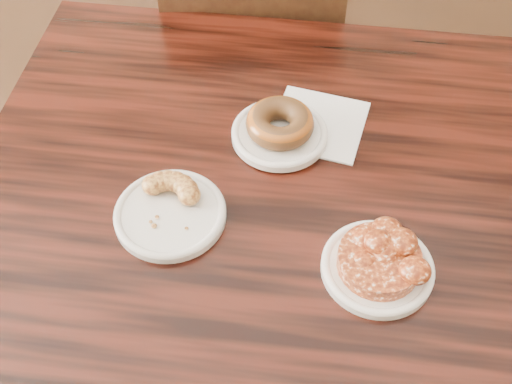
{
  "coord_description": "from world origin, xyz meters",
  "views": [
    {
      "loc": [
        0.13,
        -0.69,
        1.51
      ],
      "look_at": [
        0.14,
        -0.12,
        0.8
      ],
      "focal_mm": 45.0,
      "sensor_mm": 36.0,
      "label": 1
    }
  ],
  "objects_px": {
    "cafe_table": "(267,332)",
    "glazed_donut": "(280,123)",
    "chair_far": "(253,70)",
    "cruller_fragment": "(169,206)",
    "apple_fritter": "(380,258)"
  },
  "relations": [
    {
      "from": "cafe_table",
      "to": "glazed_donut",
      "type": "height_order",
      "value": "glazed_donut"
    },
    {
      "from": "cafe_table",
      "to": "chair_far",
      "type": "distance_m",
      "value": 0.69
    },
    {
      "from": "glazed_donut",
      "to": "cruller_fragment",
      "type": "bearing_deg",
      "value": -136.23
    },
    {
      "from": "cafe_table",
      "to": "glazed_donut",
      "type": "bearing_deg",
      "value": 91.65
    },
    {
      "from": "glazed_donut",
      "to": "cruller_fragment",
      "type": "distance_m",
      "value": 0.23
    },
    {
      "from": "cafe_table",
      "to": "apple_fritter",
      "type": "xyz_separation_m",
      "value": [
        0.14,
        -0.1,
        0.41
      ]
    },
    {
      "from": "chair_far",
      "to": "cruller_fragment",
      "type": "height_order",
      "value": "chair_far"
    },
    {
      "from": "cruller_fragment",
      "to": "cafe_table",
      "type": "bearing_deg",
      "value": 0.84
    },
    {
      "from": "cafe_table",
      "to": "glazed_donut",
      "type": "distance_m",
      "value": 0.44
    },
    {
      "from": "cafe_table",
      "to": "cruller_fragment",
      "type": "relative_size",
      "value": 8.6
    },
    {
      "from": "cruller_fragment",
      "to": "apple_fritter",
      "type": "bearing_deg",
      "value": -18.04
    },
    {
      "from": "apple_fritter",
      "to": "cruller_fragment",
      "type": "height_order",
      "value": "apple_fritter"
    },
    {
      "from": "chair_far",
      "to": "glazed_donut",
      "type": "xyz_separation_m",
      "value": [
        0.04,
        -0.53,
        0.34
      ]
    },
    {
      "from": "glazed_donut",
      "to": "cruller_fragment",
      "type": "height_order",
      "value": "glazed_donut"
    },
    {
      "from": "chair_far",
      "to": "apple_fritter",
      "type": "relative_size",
      "value": 5.88
    }
  ]
}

